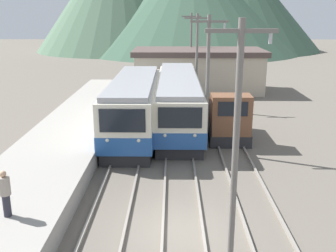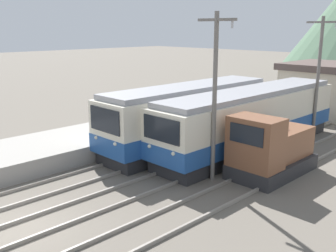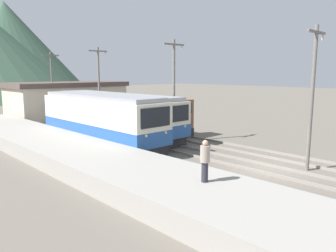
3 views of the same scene
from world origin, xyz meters
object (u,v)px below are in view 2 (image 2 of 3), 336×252
Objects in this scene: shunting_locomotive at (270,150)px; commuter_train_center at (251,121)px; catenary_mast_mid at (215,92)px; commuter_train_left at (189,118)px; catenary_mast_far at (318,74)px.

commuter_train_center is at bearing 136.09° from shunting_locomotive.
catenary_mast_mid reaches higher than commuter_train_center.
catenary_mast_far is at bearing 57.82° from commuter_train_left.
catenary_mast_mid is at bearing -74.04° from commuter_train_center.
catenary_mast_far is (1.51, 4.70, 2.44)m from commuter_train_center.
shunting_locomotive is 4.00m from catenary_mast_mid.
commuter_train_left is 8.43m from catenary_mast_far.
commuter_train_center is 4.18m from shunting_locomotive.
commuter_train_left is at bearing -142.58° from commuter_train_center.
catenary_mast_mid is at bearing -35.99° from commuter_train_left.
shunting_locomotive is (5.80, -0.75, -0.47)m from commuter_train_left.
commuter_train_left is 0.84× the size of commuter_train_center.
commuter_train_left is 5.87m from shunting_locomotive.
commuter_train_left is at bearing 144.01° from catenary_mast_mid.
catenary_mast_mid is at bearing -122.07° from shunting_locomotive.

